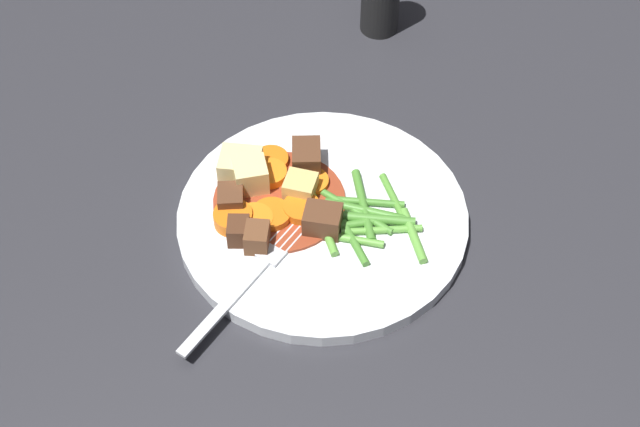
{
  "coord_description": "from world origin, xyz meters",
  "views": [
    {
      "loc": [
        -0.0,
        0.54,
        0.66
      ],
      "look_at": [
        0.0,
        0.0,
        0.01
      ],
      "focal_mm": 51.73,
      "sensor_mm": 36.0,
      "label": 1
    }
  ],
  "objects": [
    {
      "name": "ground_plane",
      "position": [
        0.0,
        0.0,
        0.0
      ],
      "size": [
        3.0,
        3.0,
        0.0
      ],
      "primitive_type": "plane",
      "color": "#2D2D33"
    },
    {
      "name": "dinner_plate",
      "position": [
        0.0,
        0.0,
        0.01
      ],
      "size": [
        0.27,
        0.27,
        0.01
      ],
      "primitive_type": "cylinder",
      "color": "white",
      "rests_on": "ground_plane"
    },
    {
      "name": "stew_sauce",
      "position": [
        0.04,
        -0.01,
        0.01
      ],
      "size": [
        0.12,
        0.12,
        0.0
      ],
      "primitive_type": "cylinder",
      "color": "#93381E",
      "rests_on": "dinner_plate"
    },
    {
      "name": "carrot_slice_0",
      "position": [
        0.08,
        0.01,
        0.02
      ],
      "size": [
        0.04,
        0.04,
        0.01
      ],
      "primitive_type": "cylinder",
      "rotation": [
        0.0,
        0.0,
        3.09
      ],
      "color": "orange",
      "rests_on": "dinner_plate"
    },
    {
      "name": "carrot_slice_1",
      "position": [
        0.05,
        0.01,
        0.02
      ],
      "size": [
        0.05,
        0.05,
        0.01
      ],
      "primitive_type": "cylinder",
      "rotation": [
        0.0,
        0.0,
        2.2
      ],
      "color": "orange",
      "rests_on": "dinner_plate"
    },
    {
      "name": "carrot_slice_2",
      "position": [
        0.01,
        -0.03,
        0.02
      ],
      "size": [
        0.04,
        0.04,
        0.01
      ],
      "primitive_type": "cylinder",
      "rotation": [
        0.0,
        0.0,
        2.65
      ],
      "color": "orange",
      "rests_on": "dinner_plate"
    },
    {
      "name": "carrot_slice_3",
      "position": [
        0.05,
        -0.06,
        0.02
      ],
      "size": [
        0.04,
        0.04,
        0.01
      ],
      "primitive_type": "cylinder",
      "rotation": [
        0.0,
        0.0,
        3.2
      ],
      "color": "orange",
      "rests_on": "dinner_plate"
    },
    {
      "name": "carrot_slice_4",
      "position": [
        0.02,
        0.0,
        0.02
      ],
      "size": [
        0.04,
        0.04,
        0.01
      ],
      "primitive_type": "cylinder",
      "rotation": [
        0.0,
        0.0,
        3.32
      ],
      "color": "orange",
      "rests_on": "dinner_plate"
    },
    {
      "name": "carrot_slice_5",
      "position": [
        0.05,
        -0.04,
        0.02
      ],
      "size": [
        0.05,
        0.05,
        0.01
      ],
      "primitive_type": "cylinder",
      "rotation": [
        0.0,
        0.0,
        2.08
      ],
      "color": "orange",
      "rests_on": "dinner_plate"
    },
    {
      "name": "carrot_slice_6",
      "position": [
        0.06,
        0.01,
        0.02
      ],
      "size": [
        0.04,
        0.04,
        0.01
      ],
      "primitive_type": "cylinder",
      "rotation": [
        0.0,
        0.0,
        5.95
      ],
      "color": "orange",
      "rests_on": "dinner_plate"
    },
    {
      "name": "potato_chunk_0",
      "position": [
        0.07,
        -0.03,
        0.03
      ],
      "size": [
        0.04,
        0.03,
        0.03
      ],
      "primitive_type": "cube",
      "rotation": [
        0.0,
        0.0,
        3.36
      ],
      "color": "#EAD68C",
      "rests_on": "dinner_plate"
    },
    {
      "name": "potato_chunk_1",
      "position": [
        0.02,
        -0.02,
        0.02
      ],
      "size": [
        0.03,
        0.03,
        0.02
      ],
      "primitive_type": "cube",
      "rotation": [
        0.0,
        0.0,
        6.02
      ],
      "color": "#DBBC6B",
      "rests_on": "dinner_plate"
    },
    {
      "name": "potato_chunk_2",
      "position": [
        0.08,
        -0.04,
        0.03
      ],
      "size": [
        0.04,
        0.04,
        0.03
      ],
      "primitive_type": "cube",
      "rotation": [
        0.0,
        0.0,
        3.03
      ],
      "color": "#EAD68C",
      "rests_on": "dinner_plate"
    },
    {
      "name": "meat_chunk_0",
      "position": [
        0.02,
        -0.06,
        0.03
      ],
      "size": [
        0.03,
        0.04,
        0.03
      ],
      "primitive_type": "cube",
      "rotation": [
        0.0,
        0.0,
        4.74
      ],
      "color": "#56331E",
      "rests_on": "dinner_plate"
    },
    {
      "name": "meat_chunk_1",
      "position": [
        0.06,
        0.04,
        0.02
      ],
      "size": [
        0.02,
        0.03,
        0.02
      ],
      "primitive_type": "cube",
      "rotation": [
        0.0,
        0.0,
        4.62
      ],
      "color": "brown",
      "rests_on": "dinner_plate"
    },
    {
      "name": "meat_chunk_2",
      "position": [
        -0.0,
        0.02,
        0.03
      ],
      "size": [
        0.04,
        0.03,
        0.02
      ],
      "primitive_type": "cube",
      "rotation": [
        0.0,
        0.0,
        1.4
      ],
      "color": "#56331E",
      "rests_on": "dinner_plate"
    },
    {
      "name": "meat_chunk_3",
      "position": [
        0.08,
        -0.01,
        0.02
      ],
      "size": [
        0.02,
        0.03,
        0.02
      ],
      "primitive_type": "cube",
      "rotation": [
        0.0,
        0.0,
        0.07
      ],
      "color": "#56331E",
      "rests_on": "dinner_plate"
    },
    {
      "name": "meat_chunk_4",
      "position": [
        0.07,
        0.03,
        0.02
      ],
      "size": [
        0.02,
        0.02,
        0.02
      ],
      "primitive_type": "cube",
      "rotation": [
        0.0,
        0.0,
        4.71
      ],
      "color": "#4C2B19",
      "rests_on": "dinner_plate"
    },
    {
      "name": "green_bean_0",
      "position": [
        -0.04,
        -0.0,
        0.02
      ],
      "size": [
        0.08,
        0.03,
        0.01
      ],
      "primitive_type": "cylinder",
      "rotation": [
        0.0,
        1.57,
        2.86
      ],
      "color": "#4C8E33",
      "rests_on": "dinner_plate"
    },
    {
      "name": "green_bean_1",
      "position": [
        -0.02,
        0.02,
        0.02
      ],
      "size": [
        0.05,
        0.02,
        0.01
      ],
      "primitive_type": "cylinder",
      "rotation": [
        0.0,
        1.57,
        3.34
      ],
      "color": "#4C8E33",
      "rests_on": "dinner_plate"
    },
    {
      "name": "green_bean_2",
      "position": [
        -0.05,
        0.01,
        0.02
      ],
      "size": [
        0.07,
        0.02,
        0.01
      ],
      "primitive_type": "cylinder",
      "rotation": [
        0.0,
        1.57,
        3.03
      ],
      "color": "#4C8E33",
      "rests_on": "dinner_plate"
    },
    {
      "name": "green_bean_3",
      "position": [
        -0.05,
        0.02,
        0.02
      ],
      "size": [
        0.07,
        0.01,
        0.01
      ],
      "primitive_type": "cylinder",
      "rotation": [
        0.0,
        1.57,
        3.21
      ],
      "color": "#66AD42",
      "rests_on": "dinner_plate"
    },
    {
      "name": "green_bean_4",
      "position": [
        -0.07,
        -0.02,
        0.02
      ],
      "size": [
        0.03,
        0.06,
        0.01
      ],
      "primitive_type": "cylinder",
      "rotation": [
        0.0,
        1.57,
        1.89
      ],
      "color": "#599E38",
      "rests_on": "dinner_plate"
    },
    {
      "name": "green_bean_5",
      "position": [
        -0.03,
        0.03,
        0.02
      ],
      "size": [
        0.06,
        0.02,
        0.01
      ],
      "primitive_type": "cylinder",
      "rotation": [
        0.0,
        1.57,
        2.94
      ],
      "color": "#66AD42",
      "rests_on": "dinner_plate"
    },
    {
      "name": "green_bean_6",
      "position": [
        -0.03,
        0.04,
        0.02
      ],
      "size": [
        0.03,
        0.05,
        0.01
      ],
      "primitive_type": "cylinder",
      "rotation": [
        0.0,
        1.57,
        1.97
      ],
      "color": "#4C8E33",
      "rests_on": "dinner_plate"
    },
    {
      "name": "green_bean_7",
      "position": [
        -0.04,
        -0.01,
        0.02
      ],
      "size": [
        0.02,
        0.08,
        0.01
      ],
      "primitive_type": "cylinder",
      "rotation": [
        0.0,
        1.57,
        1.72
      ],
      "color": "#4C8E33",
      "rests_on": "dinner_plate"
    },
    {
      "name": "green_bean_8",
      "position": [
        -0.08,
        0.03,
        0.02
      ],
      "size": [
        0.02,
        0.06,
        0.01
      ],
      "primitive_type": "cylinder",
      "rotation": [
        0.0,
        1.57,
        1.81
      ],
      "color": "#66AD42",
      "rests_on": "dinner_plate"
    },
    {
      "name": "green_bean_9",
      "position": [
        -0.04,
        -0.01,
        0.02
      ],
      "size": [
        0.06,
        0.01,
        0.01
      ],
      "primitive_type": "cylinder",
      "rotation": [
        0.0,
        1.57,
        3.05
      ],
      "color": "#4C8E33",
      "rests_on": "dinner_plate"
    },
    {
      "name": "green_bean_10",
      "position": [
        -0.0,
        0.01,
        0.02
      ],
      "size": [
        0.03,
        0.08,
        0.01
      ],
      "primitive_type": "cylinder",
      "rotation": [
        0.0,
        1.57,
        1.86
      ],
      "color": "#66AD42",
      "rests_on": "dinner_plate"
    },
    {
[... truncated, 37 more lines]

